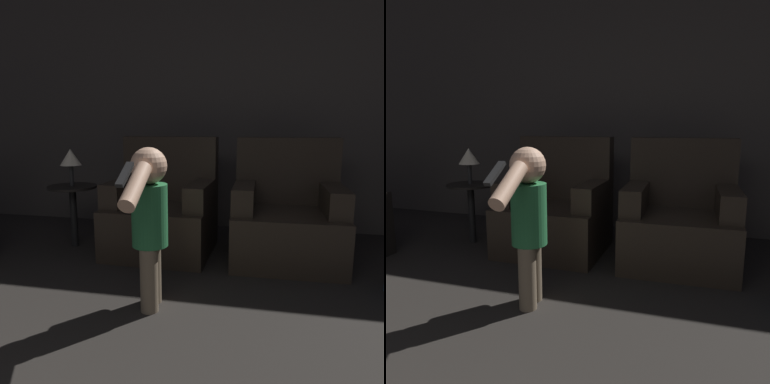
% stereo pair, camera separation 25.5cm
% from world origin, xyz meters
% --- Properties ---
extents(wall_back, '(8.40, 0.05, 2.60)m').
position_xyz_m(wall_back, '(0.00, 4.50, 1.30)').
color(wall_back, '#423D38').
rests_on(wall_back, ground_plane).
extents(armchair_left, '(0.85, 0.78, 0.96)m').
position_xyz_m(armchair_left, '(-0.38, 3.62, 0.33)').
color(armchair_left, black).
rests_on(armchair_left, ground_plane).
extents(armchair_right, '(0.85, 0.78, 0.96)m').
position_xyz_m(armchair_right, '(0.64, 3.62, 0.33)').
color(armchair_right, black).
rests_on(armchair_right, ground_plane).
extents(person_toddler, '(0.21, 0.64, 0.95)m').
position_xyz_m(person_toddler, '(-0.16, 2.62, 0.56)').
color(person_toddler, brown).
rests_on(person_toddler, ground_plane).
extents(side_table, '(0.42, 0.42, 0.54)m').
position_xyz_m(side_table, '(-1.18, 3.56, 0.44)').
color(side_table, black).
rests_on(side_table, ground_plane).
extents(lamp, '(0.18, 0.18, 0.32)m').
position_xyz_m(lamp, '(-1.18, 3.56, 0.79)').
color(lamp, '#262626').
rests_on(lamp, side_table).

